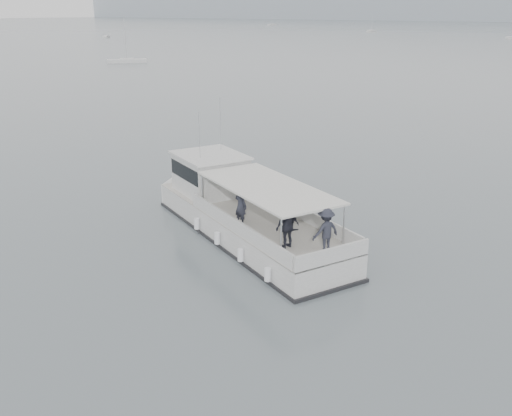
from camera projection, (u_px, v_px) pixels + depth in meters
The scene contains 2 objects.
ground at pixel (297, 244), 26.63m from camera, with size 1400.00×1400.00×0.00m, color #515A5F.
tour_boat at pixel (235, 209), 28.14m from camera, with size 14.59×8.20×6.26m.
Camera 1 is at (13.65, -20.54, 10.36)m, focal length 40.00 mm.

